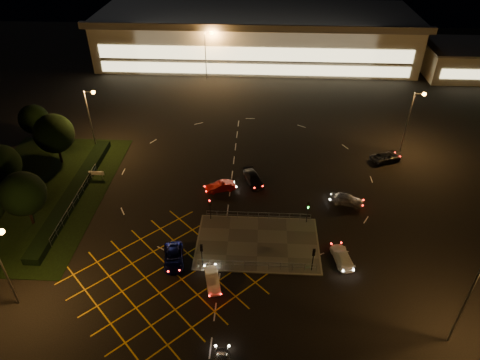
# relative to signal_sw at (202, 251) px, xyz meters

# --- Properties ---
(ground) EXTENTS (180.00, 180.00, 0.00)m
(ground) POSITION_rel_signal_sw_xyz_m (4.00, 5.99, -2.37)
(ground) COLOR black
(ground) RESTS_ON ground
(pedestrian_island) EXTENTS (14.00, 9.00, 0.12)m
(pedestrian_island) POSITION_rel_signal_sw_xyz_m (6.00, 3.99, -2.31)
(pedestrian_island) COLOR #4C4944
(pedestrian_island) RESTS_ON ground
(grass_verge) EXTENTS (18.00, 30.00, 0.08)m
(grass_verge) POSITION_rel_signal_sw_xyz_m (-24.00, 11.99, -2.33)
(grass_verge) COLOR black
(grass_verge) RESTS_ON ground
(hedge) EXTENTS (2.00, 26.00, 1.00)m
(hedge) POSITION_rel_signal_sw_xyz_m (-19.00, 11.99, -1.87)
(hedge) COLOR black
(hedge) RESTS_ON ground
(supermarket) EXTENTS (72.00, 26.50, 10.50)m
(supermarket) POSITION_rel_signal_sw_xyz_m (4.00, 67.95, 2.95)
(supermarket) COLOR beige
(supermarket) RESTS_ON ground
(retail_unit_a) EXTENTS (18.80, 14.80, 6.35)m
(retail_unit_a) POSITION_rel_signal_sw_xyz_m (50.00, 59.97, 0.85)
(retail_unit_a) COLOR beige
(retail_unit_a) RESTS_ON ground
(streetlight_sw) EXTENTS (1.78, 0.56, 10.03)m
(streetlight_sw) POSITION_rel_signal_sw_xyz_m (-17.56, -6.01, 4.20)
(streetlight_sw) COLOR slate
(streetlight_sw) RESTS_ON ground
(streetlight_se) EXTENTS (1.78, 0.56, 10.03)m
(streetlight_se) POSITION_rel_signal_sw_xyz_m (24.44, -8.01, 4.20)
(streetlight_se) COLOR slate
(streetlight_se) RESTS_ON ground
(streetlight_nw) EXTENTS (1.78, 0.56, 10.03)m
(streetlight_nw) POSITION_rel_signal_sw_xyz_m (-19.56, 23.99, 4.20)
(streetlight_nw) COLOR slate
(streetlight_nw) RESTS_ON ground
(streetlight_ne) EXTENTS (1.78, 0.56, 10.03)m
(streetlight_ne) POSITION_rel_signal_sw_xyz_m (28.44, 25.99, 4.20)
(streetlight_ne) COLOR slate
(streetlight_ne) RESTS_ON ground
(streetlight_far_left) EXTENTS (1.78, 0.56, 10.03)m
(streetlight_far_left) POSITION_rel_signal_sw_xyz_m (-5.56, 53.99, 4.20)
(streetlight_far_left) COLOR slate
(streetlight_far_left) RESTS_ON ground
(streetlight_far_right) EXTENTS (1.78, 0.56, 10.03)m
(streetlight_far_right) POSITION_rel_signal_sw_xyz_m (34.44, 55.99, 4.20)
(streetlight_far_right) COLOR slate
(streetlight_far_right) RESTS_ON ground
(signal_sw) EXTENTS (0.28, 0.30, 3.15)m
(signal_sw) POSITION_rel_signal_sw_xyz_m (0.00, 0.00, 0.00)
(signal_sw) COLOR black
(signal_sw) RESTS_ON pedestrian_island
(signal_se) EXTENTS (0.28, 0.30, 3.15)m
(signal_se) POSITION_rel_signal_sw_xyz_m (12.00, 0.00, 0.00)
(signal_se) COLOR black
(signal_se) RESTS_ON pedestrian_island
(signal_nw) EXTENTS (0.28, 0.30, 3.15)m
(signal_nw) POSITION_rel_signal_sw_xyz_m (0.00, 7.99, 0.00)
(signal_nw) COLOR black
(signal_nw) RESTS_ON pedestrian_island
(signal_ne) EXTENTS (0.28, 0.30, 3.15)m
(signal_ne) POSITION_rel_signal_sw_xyz_m (12.00, 7.99, 0.00)
(signal_ne) COLOR black
(signal_ne) RESTS_ON pedestrian_island
(tree_b) EXTENTS (5.40, 5.40, 7.35)m
(tree_b) POSITION_rel_signal_sw_xyz_m (-28.00, 11.99, 2.28)
(tree_b) COLOR black
(tree_b) RESTS_ON ground
(tree_c) EXTENTS (5.76, 5.76, 7.84)m
(tree_c) POSITION_rel_signal_sw_xyz_m (-24.00, 19.99, 2.59)
(tree_c) COLOR black
(tree_c) RESTS_ON ground
(tree_d) EXTENTS (4.68, 4.68, 6.37)m
(tree_d) POSITION_rel_signal_sw_xyz_m (-30.00, 25.99, 1.65)
(tree_d) COLOR black
(tree_d) RESTS_ON ground
(tree_e) EXTENTS (5.40, 5.40, 7.35)m
(tree_e) POSITION_rel_signal_sw_xyz_m (-22.00, 5.99, 2.28)
(tree_e) COLOR black
(tree_e) RESTS_ON ground
(car_queue_white) EXTENTS (2.17, 3.98, 1.24)m
(car_queue_white) POSITION_rel_signal_sw_xyz_m (1.38, -2.45, -1.74)
(car_queue_white) COLOR white
(car_queue_white) RESTS_ON ground
(car_left_blue) EXTENTS (3.01, 5.02, 1.31)m
(car_left_blue) POSITION_rel_signal_sw_xyz_m (-3.30, 0.57, -1.71)
(car_left_blue) COLOR #0D114F
(car_left_blue) RESTS_ON ground
(car_far_dkgrey) EXTENTS (3.51, 5.07, 1.36)m
(car_far_dkgrey) POSITION_rel_signal_sw_xyz_m (5.14, 16.27, -1.68)
(car_far_dkgrey) COLOR black
(car_far_dkgrey) RESTS_ON ground
(car_right_silver) EXTENTS (4.59, 2.78, 1.46)m
(car_right_silver) POSITION_rel_signal_sw_xyz_m (17.55, 12.15, -1.64)
(car_right_silver) COLOR #AFB2B7
(car_right_silver) RESTS_ON ground
(car_circ_red) EXTENTS (4.28, 2.62, 1.33)m
(car_circ_red) POSITION_rel_signal_sw_xyz_m (0.68, 14.16, -1.70)
(car_circ_red) COLOR maroon
(car_circ_red) RESTS_ON ground
(car_east_grey) EXTENTS (5.25, 3.91, 1.32)m
(car_east_grey) POSITION_rel_signal_sw_xyz_m (25.04, 23.09, -1.70)
(car_east_grey) COLOR black
(car_east_grey) RESTS_ON ground
(car_approach_white) EXTENTS (2.51, 4.57, 1.25)m
(car_approach_white) POSITION_rel_signal_sw_xyz_m (15.50, 1.72, -1.74)
(car_approach_white) COLOR white
(car_approach_white) RESTS_ON ground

